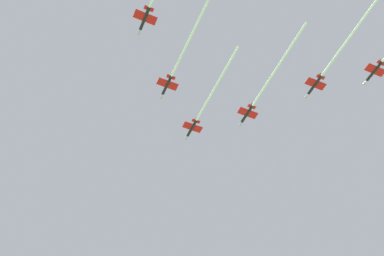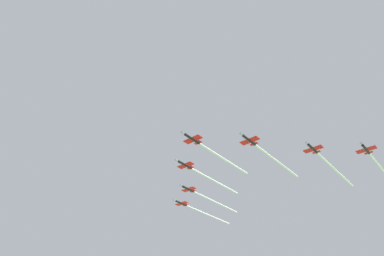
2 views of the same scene
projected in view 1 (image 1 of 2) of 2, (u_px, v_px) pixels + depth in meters
name	position (u px, v px, depth m)	size (l,w,h in m)	color
jet_lead	(204.00, 106.00, 197.20)	(32.44, 41.21, 2.52)	black
jet_port_inner	(181.00, 57.00, 181.90)	(34.60, 43.99, 2.52)	black
jet_starboard_inner	(263.00, 89.00, 191.73)	(33.89, 43.08, 2.52)	black
jet_starboard_outer	(337.00, 55.00, 181.87)	(35.79, 45.51, 2.52)	black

